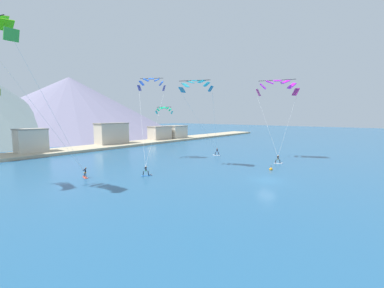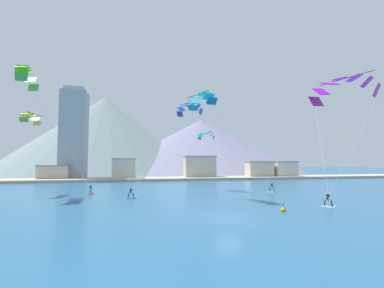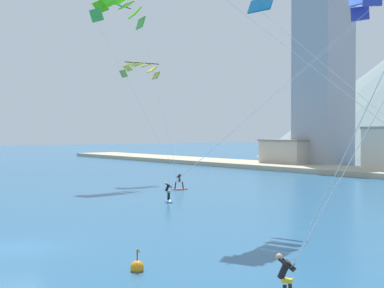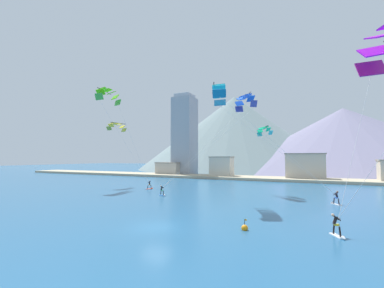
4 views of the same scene
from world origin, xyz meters
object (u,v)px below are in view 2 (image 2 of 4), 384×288
parafoil_kite_distant_low_drift (206,135)px  parafoil_kite_mid_center (189,108)px  parafoil_kite_near_trail (27,76)px  kitesurfer_far_left (330,203)px  parafoil_kite_distant_high_outer (31,117)px  kitesurfer_mid_center (132,195)px  kitesurfer_near_trail (91,191)px  race_marker_buoy (283,210)px  parafoil_kite_far_left (343,87)px  kitesurfer_near_lead (271,189)px  parafoil_kite_near_lead (202,100)px

parafoil_kite_distant_low_drift → parafoil_kite_mid_center: bearing=177.1°
parafoil_kite_near_trail → parafoil_kite_distant_low_drift: bearing=9.0°
kitesurfer_far_left → parafoil_kite_mid_center: (-12.64, 22.70, 15.51)m
parafoil_kite_near_trail → parafoil_kite_distant_low_drift: (30.81, 4.88, -8.31)m
parafoil_kite_distant_high_outer → kitesurfer_mid_center: bearing=-26.1°
kitesurfer_near_trail → kitesurfer_far_left: size_ratio=1.00×
kitesurfer_far_left → race_marker_buoy: size_ratio=1.75×
parafoil_kite_far_left → race_marker_buoy: bearing=-161.3°
parafoil_kite_far_left → race_marker_buoy: parafoil_kite_far_left is taller
kitesurfer_near_lead → race_marker_buoy: 18.19m
parafoil_kite_near_lead → kitesurfer_near_lead: bearing=19.2°
kitesurfer_near_trail → parafoil_kite_distant_low_drift: parafoil_kite_distant_low_drift is taller
parafoil_kite_far_left → parafoil_kite_near_lead: bearing=156.9°
kitesurfer_near_trail → parafoil_kite_near_trail: 21.13m
parafoil_kite_distant_high_outer → kitesurfer_far_left: bearing=-27.1°
parafoil_kite_distant_low_drift → race_marker_buoy: 26.05m
parafoil_kite_distant_high_outer → parafoil_kite_distant_low_drift: parafoil_kite_distant_high_outer is taller
kitesurfer_near_trail → parafoil_kite_mid_center: parafoil_kite_mid_center is taller
kitesurfer_near_lead → parafoil_kite_mid_center: bearing=151.4°
parafoil_kite_mid_center → parafoil_kite_distant_low_drift: parafoil_kite_mid_center is taller
kitesurfer_far_left → parafoil_kite_near_trail: (-40.03, 17.64, 18.48)m
kitesurfer_near_trail → race_marker_buoy: (23.25, -19.92, -0.30)m
parafoil_kite_distant_high_outer → parafoil_kite_mid_center: bearing=4.2°
kitesurfer_mid_center → parafoil_kite_distant_high_outer: parafoil_kite_distant_high_outer is taller
race_marker_buoy → kitesurfer_far_left: bearing=9.7°
parafoil_kite_mid_center → parafoil_kite_distant_high_outer: bearing=-175.8°
parafoil_kite_distant_high_outer → parafoil_kite_near_trail: bearing=-84.6°
kitesurfer_near_lead → parafoil_kite_distant_high_outer: size_ratio=0.38×
parafoil_kite_mid_center → parafoil_kite_far_left: parafoil_kite_mid_center is taller
parafoil_kite_near_lead → parafoil_kite_mid_center: parafoil_kite_mid_center is taller
kitesurfer_near_trail → parafoil_kite_distant_low_drift: bearing=10.3°
kitesurfer_near_trail → parafoil_kite_distant_low_drift: size_ratio=0.54×
parafoil_kite_distant_low_drift → parafoil_kite_distant_high_outer: bearing=-176.6°
parafoil_kite_far_left → kitesurfer_mid_center: bearing=161.5°
kitesurfer_near_trail → parafoil_kite_distant_high_outer: size_ratio=0.38×
parafoil_kite_far_left → parafoil_kite_distant_high_outer: bearing=158.6°
parafoil_kite_distant_low_drift → parafoil_kite_far_left: bearing=-54.1°
parafoil_kite_near_trail → race_marker_buoy: size_ratio=18.67×
parafoil_kite_distant_low_drift → parafoil_kite_near_lead: bearing=-107.6°
kitesurfer_near_lead → parafoil_kite_distant_low_drift: bearing=144.4°
parafoil_kite_near_lead → parafoil_kite_distant_high_outer: parafoil_kite_near_lead is taller
kitesurfer_far_left → parafoil_kite_distant_low_drift: bearing=112.3°
kitesurfer_near_trail → parafoil_kite_near_trail: (-9.99, -1.12, 18.58)m
parafoil_kite_mid_center → parafoil_kite_far_left: (17.68, -19.84, -0.39)m
parafoil_kite_distant_high_outer → race_marker_buoy: bearing=-33.1°
kitesurfer_near_trail → parafoil_kite_mid_center: bearing=12.8°
kitesurfer_mid_center → parafoil_kite_mid_center: 21.51m
kitesurfer_near_trail → parafoil_kite_distant_high_outer: 16.24m
kitesurfer_near_lead → race_marker_buoy: bearing=-114.6°
kitesurfer_near_trail → parafoil_kite_mid_center: 23.70m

